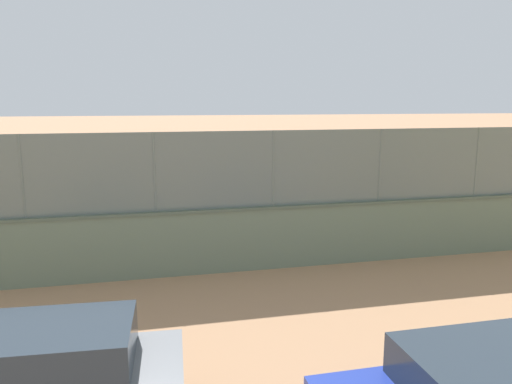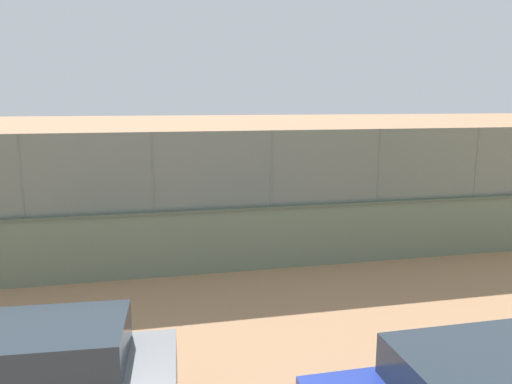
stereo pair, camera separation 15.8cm
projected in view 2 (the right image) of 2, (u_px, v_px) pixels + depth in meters
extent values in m
plane|color=tan|center=(224.00, 194.00, 24.49)|extent=(260.00, 260.00, 0.00)
cube|color=slate|center=(215.00, 242.00, 13.23)|extent=(22.41, 0.45, 1.68)
cube|color=#556151|center=(214.00, 210.00, 13.07)|extent=(22.41, 0.51, 0.08)
cube|color=slate|center=(214.00, 170.00, 12.87)|extent=(21.96, 0.18, 2.05)
cylinder|color=slate|center=(476.00, 162.00, 14.53)|extent=(0.07, 0.07, 2.05)
cylinder|color=slate|center=(379.00, 165.00, 13.87)|extent=(0.07, 0.07, 2.05)
cylinder|color=slate|center=(272.00, 169.00, 13.21)|extent=(0.07, 0.07, 2.05)
cylinder|color=slate|center=(153.00, 172.00, 12.54)|extent=(0.07, 0.07, 2.05)
cylinder|color=slate|center=(21.00, 176.00, 11.88)|extent=(0.07, 0.07, 2.05)
cylinder|color=#591919|center=(324.00, 216.00, 18.10)|extent=(0.16, 0.16, 0.76)
cylinder|color=#591919|center=(326.00, 218.00, 17.91)|extent=(0.16, 0.16, 0.76)
cylinder|color=beige|center=(326.00, 200.00, 17.88)|extent=(0.37, 0.37, 0.56)
cylinder|color=#936B4C|center=(321.00, 195.00, 18.12)|extent=(0.54, 0.14, 0.16)
cylinder|color=#936B4C|center=(322.00, 199.00, 17.50)|extent=(0.54, 0.14, 0.16)
sphere|color=#936B4C|center=(326.00, 189.00, 17.81)|extent=(0.21, 0.21, 0.21)
cylinder|color=red|center=(326.00, 187.00, 17.79)|extent=(0.25, 0.25, 0.05)
cylinder|color=black|center=(317.00, 199.00, 17.45)|extent=(0.30, 0.07, 0.04)
ellipsoid|color=#333338|center=(311.00, 199.00, 17.38)|extent=(0.30, 0.06, 0.24)
cylinder|color=#B2B2B2|center=(335.00, 200.00, 21.07)|extent=(0.18, 0.18, 0.77)
cylinder|color=#B2B2B2|center=(331.00, 200.00, 20.99)|extent=(0.18, 0.18, 0.77)
cylinder|color=#429951|center=(334.00, 185.00, 20.91)|extent=(0.41, 0.41, 0.57)
cylinder|color=brown|center=(339.00, 181.00, 21.05)|extent=(0.21, 0.55, 0.17)
cylinder|color=brown|center=(324.00, 181.00, 21.03)|extent=(0.21, 0.55, 0.17)
sphere|color=brown|center=(334.00, 175.00, 20.83)|extent=(0.22, 0.22, 0.22)
cylinder|color=black|center=(334.00, 173.00, 20.82)|extent=(0.27, 0.27, 0.05)
cylinder|color=#B2B2B2|center=(149.00, 194.00, 22.38)|extent=(0.21, 0.21, 0.75)
cylinder|color=#B2B2B2|center=(147.00, 194.00, 22.51)|extent=(0.21, 0.21, 0.75)
cylinder|color=white|center=(147.00, 180.00, 22.33)|extent=(0.47, 0.47, 0.55)
cylinder|color=brown|center=(152.00, 178.00, 22.15)|extent=(0.48, 0.38, 0.16)
cylinder|color=brown|center=(149.00, 176.00, 22.71)|extent=(0.48, 0.38, 0.16)
sphere|color=brown|center=(147.00, 172.00, 22.26)|extent=(0.21, 0.21, 0.21)
cylinder|color=white|center=(147.00, 170.00, 22.24)|extent=(0.31, 0.31, 0.05)
cylinder|color=black|center=(152.00, 176.00, 22.84)|extent=(0.26, 0.20, 0.04)
ellipsoid|color=#333338|center=(156.00, 175.00, 23.00)|extent=(0.26, 0.20, 0.24)
sphere|color=orange|center=(328.00, 197.00, 16.11)|extent=(0.18, 0.18, 0.18)
sphere|color=#3399D8|center=(110.00, 263.00, 13.74)|extent=(0.20, 0.20, 0.20)
cube|color=#28333D|center=(491.00, 375.00, 5.89)|extent=(2.22, 1.63, 0.55)
cube|color=#28333D|center=(43.00, 346.00, 6.58)|extent=(2.27, 1.59, 0.58)
cylinder|color=black|center=(138.00, 376.00, 7.76)|extent=(0.63, 0.23, 0.62)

